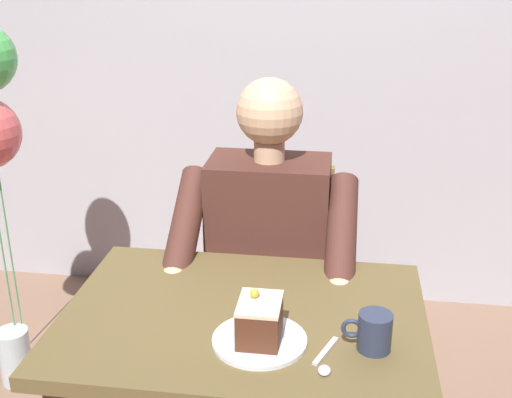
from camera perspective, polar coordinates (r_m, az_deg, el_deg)
name	(u,v)px	position (r m, az deg, el deg)	size (l,w,h in m)	color
dining_table	(244,357)	(1.60, -1.11, -13.81)	(0.85, 0.61, 0.75)	brown
chair	(272,290)	(2.17, 1.39, -8.06)	(0.42, 0.42, 0.89)	brown
seated_person	(265,277)	(1.95, 0.82, -6.94)	(0.53, 0.58, 1.21)	#4D2921
dessert_plate	(260,340)	(1.43, 0.32, -12.44)	(0.21, 0.21, 0.01)	white
cake_slice	(260,320)	(1.40, 0.32, -10.69)	(0.09, 0.12, 0.11)	#542C1B
coffee_cup	(374,331)	(1.41, 10.41, -11.44)	(0.11, 0.07, 0.08)	#2C344B
dessert_spoon	(325,361)	(1.37, 6.14, -14.11)	(0.05, 0.14, 0.01)	silver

